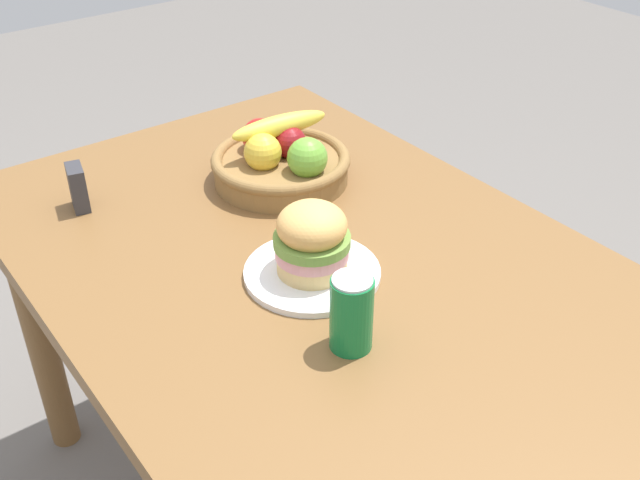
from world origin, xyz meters
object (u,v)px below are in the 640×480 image
(plate, at_px, (312,273))
(napkin_holder, at_px, (78,188))
(fruit_basket, at_px, (281,160))
(sandwich, at_px, (312,239))
(soda_can, at_px, (351,313))

(plate, distance_m, napkin_holder, 0.51)
(plate, xyz_separation_m, fruit_basket, (-0.31, 0.15, 0.04))
(napkin_holder, bearing_deg, plate, 40.54)
(plate, distance_m, fruit_basket, 0.35)
(plate, height_order, sandwich, sandwich)
(sandwich, relative_size, fruit_basket, 0.45)
(fruit_basket, height_order, napkin_holder, fruit_basket)
(sandwich, xyz_separation_m, napkin_holder, (-0.46, -0.23, -0.03))
(soda_can, relative_size, napkin_holder, 1.40)
(plate, xyz_separation_m, napkin_holder, (-0.46, -0.23, 0.04))
(sandwich, bearing_deg, plate, 90.00)
(sandwich, bearing_deg, fruit_basket, 154.49)
(soda_can, bearing_deg, fruit_basket, 157.04)
(soda_can, height_order, napkin_holder, soda_can)
(soda_can, distance_m, napkin_holder, 0.66)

